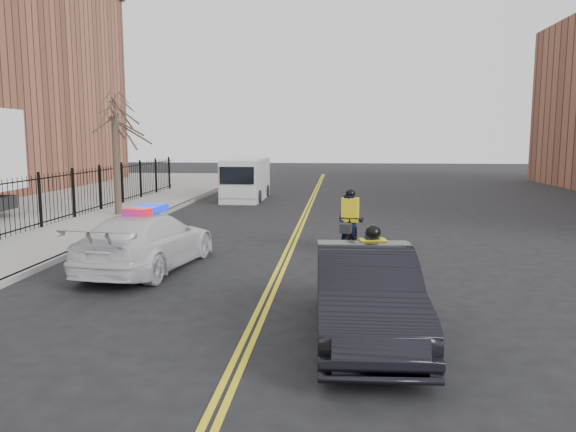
# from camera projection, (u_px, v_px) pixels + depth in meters

# --- Properties ---
(ground) EXTENTS (120.00, 120.00, 0.00)m
(ground) POSITION_uv_depth(u_px,v_px,m) (273.00, 286.00, 12.55)
(ground) COLOR black
(ground) RESTS_ON ground
(center_line_left) EXTENTS (0.10, 60.00, 0.01)m
(center_line_left) POSITION_uv_depth(u_px,v_px,m) (297.00, 228.00, 20.44)
(center_line_left) COLOR yellow
(center_line_left) RESTS_ON ground
(center_line_right) EXTENTS (0.10, 60.00, 0.01)m
(center_line_right) POSITION_uv_depth(u_px,v_px,m) (301.00, 228.00, 20.43)
(center_line_right) COLOR yellow
(center_line_right) RESTS_ON ground
(sidewalk) EXTENTS (3.00, 60.00, 0.15)m
(sidewalk) POSITION_uv_depth(u_px,v_px,m) (101.00, 223.00, 21.11)
(sidewalk) COLOR gray
(sidewalk) RESTS_ON ground
(curb) EXTENTS (0.20, 60.00, 0.15)m
(curb) POSITION_uv_depth(u_px,v_px,m) (139.00, 224.00, 20.97)
(curb) COLOR gray
(curb) RESTS_ON ground
(iron_fence) EXTENTS (0.12, 28.00, 2.00)m
(iron_fence) POSITION_uv_depth(u_px,v_px,m) (61.00, 199.00, 21.12)
(iron_fence) COLOR black
(iron_fence) RESTS_ON ground
(street_tree) EXTENTS (3.20, 3.20, 4.80)m
(street_tree) POSITION_uv_depth(u_px,v_px,m) (115.00, 131.00, 22.61)
(street_tree) COLOR #372A20
(street_tree) RESTS_ON sidewalk
(police_cruiser) EXTENTS (2.59, 5.13, 1.59)m
(police_cruiser) POSITION_uv_depth(u_px,v_px,m) (147.00, 241.00, 14.01)
(police_cruiser) COLOR silver
(police_cruiser) RESTS_ON ground
(dark_sedan) EXTENTS (1.80, 4.63, 1.50)m
(dark_sedan) POSITION_uv_depth(u_px,v_px,m) (366.00, 294.00, 9.16)
(dark_sedan) COLOR black
(dark_sedan) RESTS_ON ground
(cargo_van) EXTENTS (2.04, 5.16, 2.15)m
(cargo_van) POSITION_uv_depth(u_px,v_px,m) (245.00, 180.00, 29.57)
(cargo_van) COLOR silver
(cargo_van) RESTS_ON ground
(cyclist_near) EXTENTS (0.87, 1.88, 1.77)m
(cyclist_near) POSITION_uv_depth(u_px,v_px,m) (372.00, 289.00, 9.99)
(cyclist_near) COLOR black
(cyclist_near) RESTS_ON ground
(cyclist_far) EXTENTS (0.92, 1.86, 1.81)m
(cyclist_far) POSITION_uv_depth(u_px,v_px,m) (350.00, 226.00, 16.38)
(cyclist_far) COLOR black
(cyclist_far) RESTS_ON ground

